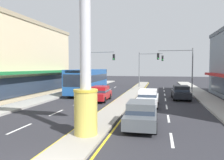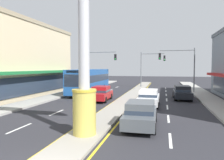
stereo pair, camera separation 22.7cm
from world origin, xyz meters
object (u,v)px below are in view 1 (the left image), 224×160
at_px(sedan_mid_left_lane, 181,92).
at_px(sedan_kerb_right, 148,97).
at_px(district_sign, 85,45).
at_px(sedan_far_left_oncoming, 100,93).
at_px(bus_far_right_lane, 88,80).
at_px(traffic_light_median_far, 148,64).
at_px(traffic_light_right_side, 179,62).
at_px(traffic_light_left_side, 96,63).
at_px(sedan_near_left_lane, 141,114).

height_order(sedan_mid_left_lane, sedan_kerb_right, same).
relative_size(district_sign, sedan_far_left_oncoming, 1.98).
bearing_deg(sedan_mid_left_lane, bus_far_right_lane, 166.82).
relative_size(bus_far_right_lane, sedan_far_left_oncoming, 2.58).
bearing_deg(bus_far_right_lane, sedan_kerb_right, -42.47).
distance_m(traffic_light_median_far, sedan_far_left_oncoming, 16.72).
distance_m(traffic_light_right_side, sedan_kerb_right, 12.37).
bearing_deg(traffic_light_right_side, traffic_light_left_side, 175.93).
relative_size(traffic_light_left_side, sedan_far_left_oncoming, 1.42).
distance_m(district_sign, sedan_near_left_lane, 5.24).
bearing_deg(sedan_kerb_right, traffic_light_median_far, 93.43).
bearing_deg(sedan_mid_left_lane, sedan_far_left_oncoming, -160.51).
xyz_separation_m(sedan_near_left_lane, sedan_far_left_oncoming, (-5.14, 8.95, 0.00)).
distance_m(traffic_light_left_side, sedan_far_left_oncoming, 11.36).
distance_m(traffic_light_right_side, sedan_near_left_lane, 18.95).
distance_m(traffic_light_left_side, traffic_light_right_side, 12.34).
relative_size(sedan_near_left_lane, sedan_far_left_oncoming, 0.99).
bearing_deg(traffic_light_median_far, sedan_near_left_lane, -87.52).
bearing_deg(traffic_light_right_side, sedan_mid_left_lane, -92.57).
xyz_separation_m(traffic_light_left_side, sedan_mid_left_lane, (12.03, -7.22, -3.46)).
height_order(traffic_light_right_side, traffic_light_median_far, same).
bearing_deg(sedan_mid_left_lane, district_sign, -112.14).
distance_m(traffic_light_median_far, bus_far_right_lane, 12.73).
bearing_deg(sedan_kerb_right, traffic_light_left_side, 125.58).
height_order(traffic_light_left_side, sedan_far_left_oncoming, traffic_light_left_side).
distance_m(bus_far_right_lane, sedan_near_left_lane, 16.98).
bearing_deg(sedan_near_left_lane, traffic_light_median_far, 92.48).
relative_size(traffic_light_median_far, sedan_kerb_right, 1.43).
height_order(traffic_light_right_side, sedan_mid_left_lane, traffic_light_right_side).
distance_m(traffic_light_right_side, sedan_mid_left_lane, 7.23).
xyz_separation_m(sedan_mid_left_lane, sedan_kerb_right, (-3.30, -4.98, 0.00)).
distance_m(traffic_light_left_side, sedan_mid_left_lane, 14.45).
distance_m(traffic_light_left_side, sedan_near_left_lane, 21.34).
bearing_deg(sedan_near_left_lane, district_sign, -135.90).
relative_size(traffic_light_right_side, sedan_kerb_right, 1.43).
xyz_separation_m(traffic_light_right_side, sedan_near_left_lane, (-3.58, -18.28, -3.46)).
bearing_deg(bus_far_right_lane, sedan_near_left_lane, -60.12).
bearing_deg(traffic_light_left_side, bus_far_right_lane, -86.34).
xyz_separation_m(traffic_light_left_side, sedan_kerb_right, (8.73, -12.19, -3.46)).
bearing_deg(sedan_kerb_right, sedan_far_left_oncoming, 158.86).
bearing_deg(district_sign, traffic_light_right_side, 73.50).
bearing_deg(sedan_far_left_oncoming, sedan_near_left_lane, -60.12).
bearing_deg(traffic_light_median_far, sedan_mid_left_lane, -71.22).
bearing_deg(sedan_near_left_lane, traffic_light_right_side, 78.91).
bearing_deg(traffic_light_left_side, sedan_far_left_oncoming, -70.65).
bearing_deg(traffic_light_right_side, district_sign, -106.50).
height_order(traffic_light_median_far, sedan_near_left_lane, traffic_light_median_far).
xyz_separation_m(sedan_mid_left_lane, sedan_far_left_oncoming, (-8.44, -2.99, 0.00)).
bearing_deg(sedan_kerb_right, sedan_near_left_lane, -89.99).
relative_size(sedan_near_left_lane, sedan_mid_left_lane, 1.00).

